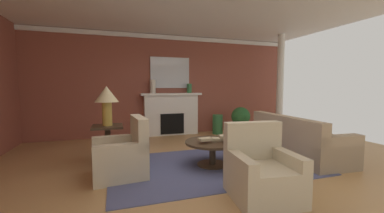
# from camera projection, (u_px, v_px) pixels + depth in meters

# --- Properties ---
(ground_plane) EXTENTS (9.72, 9.72, 0.00)m
(ground_plane) POSITION_uv_depth(u_px,v_px,m) (202.00, 167.00, 4.22)
(ground_plane) COLOR tan
(wall_fireplace) EXTENTS (8.07, 0.12, 2.97)m
(wall_fireplace) POSITION_uv_depth(u_px,v_px,m) (165.00, 85.00, 7.13)
(wall_fireplace) COLOR brown
(wall_fireplace) RESTS_ON ground_plane
(ceiling_panel) EXTENTS (8.07, 6.89, 0.06)m
(ceiling_panel) POSITION_uv_depth(u_px,v_px,m) (197.00, 0.00, 4.26)
(ceiling_panel) COLOR white
(crown_moulding) EXTENTS (8.07, 0.08, 0.12)m
(crown_moulding) POSITION_uv_depth(u_px,v_px,m) (165.00, 37.00, 6.94)
(crown_moulding) COLOR white
(area_rug) EXTENTS (3.61, 2.21, 0.01)m
(area_rug) POSITION_uv_depth(u_px,v_px,m) (212.00, 165.00, 4.32)
(area_rug) COLOR #4C517A
(area_rug) RESTS_ON ground_plane
(fireplace) EXTENTS (1.80, 0.35, 1.25)m
(fireplace) POSITION_uv_depth(u_px,v_px,m) (171.00, 115.00, 7.06)
(fireplace) COLOR white
(fireplace) RESTS_ON ground_plane
(mantel_mirror) EXTENTS (1.18, 0.04, 0.91)m
(mantel_mirror) POSITION_uv_depth(u_px,v_px,m) (170.00, 73.00, 7.06)
(mantel_mirror) COLOR silver
(sofa) EXTENTS (1.01, 2.15, 0.85)m
(sofa) POSITION_uv_depth(u_px,v_px,m) (297.00, 142.00, 4.88)
(sofa) COLOR tan
(sofa) RESTS_ON ground_plane
(armchair_near_window) EXTENTS (0.86, 0.86, 0.95)m
(armchair_near_window) POSITION_uv_depth(u_px,v_px,m) (122.00, 157.00, 3.79)
(armchair_near_window) COLOR #C1B293
(armchair_near_window) RESTS_ON ground_plane
(armchair_facing_fireplace) EXTENTS (0.88, 0.88, 0.95)m
(armchair_facing_fireplace) POSITION_uv_depth(u_px,v_px,m) (262.00, 174.00, 3.05)
(armchair_facing_fireplace) COLOR #C1B293
(armchair_facing_fireplace) RESTS_ON ground_plane
(coffee_table) EXTENTS (1.00, 1.00, 0.45)m
(coffee_table) POSITION_uv_depth(u_px,v_px,m) (213.00, 147.00, 4.29)
(coffee_table) COLOR #3D2D1E
(coffee_table) RESTS_ON ground_plane
(side_table) EXTENTS (0.56, 0.56, 0.70)m
(side_table) POSITION_uv_depth(u_px,v_px,m) (108.00, 141.00, 4.52)
(side_table) COLOR #3D2D1E
(side_table) RESTS_ON ground_plane
(table_lamp) EXTENTS (0.44, 0.44, 0.75)m
(table_lamp) POSITION_uv_depth(u_px,v_px,m) (107.00, 98.00, 4.45)
(table_lamp) COLOR #B28E38
(table_lamp) RESTS_ON side_table
(vase_tall_corner) EXTENTS (0.31, 0.31, 0.59)m
(vase_tall_corner) POSITION_uv_depth(u_px,v_px,m) (218.00, 124.00, 7.23)
(vase_tall_corner) COLOR #33703D
(vase_tall_corner) RESTS_ON ground_plane
(vase_mantel_right) EXTENTS (0.15, 0.15, 0.28)m
(vase_mantel_right) POSITION_uv_depth(u_px,v_px,m) (189.00, 88.00, 7.11)
(vase_mantel_right) COLOR #33703D
(vase_mantel_right) RESTS_ON fireplace
(vase_mantel_left) EXTENTS (0.17, 0.17, 0.39)m
(vase_mantel_left) POSITION_uv_depth(u_px,v_px,m) (153.00, 87.00, 6.77)
(vase_mantel_left) COLOR beige
(vase_mantel_left) RESTS_ON fireplace
(book_red_cover) EXTENTS (0.24, 0.23, 0.04)m
(book_red_cover) POSITION_uv_depth(u_px,v_px,m) (218.00, 139.00, 4.37)
(book_red_cover) COLOR tan
(book_red_cover) RESTS_ON coffee_table
(book_art_folio) EXTENTS (0.24, 0.16, 0.05)m
(book_art_folio) POSITION_uv_depth(u_px,v_px,m) (205.00, 139.00, 4.15)
(book_art_folio) COLOR tan
(book_art_folio) RESTS_ON coffee_table
(book_small_novel) EXTENTS (0.24, 0.19, 0.05)m
(book_small_novel) POSITION_uv_depth(u_px,v_px,m) (225.00, 136.00, 4.16)
(book_small_novel) COLOR tan
(book_small_novel) RESTS_ON coffee_table
(potted_plant) EXTENTS (0.56, 0.56, 0.83)m
(potted_plant) POSITION_uv_depth(u_px,v_px,m) (241.00, 118.00, 7.08)
(potted_plant) COLOR #333333
(potted_plant) RESTS_ON ground_plane
(column_white) EXTENTS (0.20, 0.20, 2.97)m
(column_white) POSITION_uv_depth(u_px,v_px,m) (280.00, 85.00, 7.06)
(column_white) COLOR white
(column_white) RESTS_ON ground_plane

